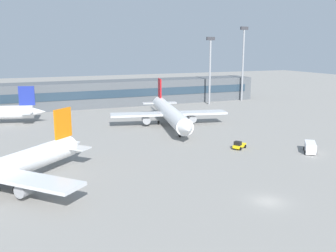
% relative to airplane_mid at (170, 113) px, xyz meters
% --- Properties ---
extents(ground_plane, '(400.00, 400.00, 0.00)m').
position_rel_airplane_mid_xyz_m(ground_plane, '(-7.61, -13.13, -3.48)').
color(ground_plane, gray).
extents(terminal_building, '(117.75, 12.13, 9.00)m').
position_rel_airplane_mid_xyz_m(terminal_building, '(-7.61, 42.24, 1.02)').
color(terminal_building, '#4C5156').
rests_on(terminal_building, ground_plane).
extents(airplane_mid, '(32.33, 45.69, 11.41)m').
position_rel_airplane_mid_xyz_m(airplane_mid, '(0.00, 0.00, 0.00)').
color(airplane_mid, silver).
rests_on(airplane_mid, ground_plane).
extents(baggage_tug_yellow, '(3.84, 3.19, 1.75)m').
position_rel_airplane_mid_xyz_m(baggage_tug_yellow, '(4.19, -27.58, -2.68)').
color(baggage_tug_yellow, yellow).
rests_on(baggage_tug_yellow, ground_plane).
extents(service_van_white, '(4.80, 5.32, 2.08)m').
position_rel_airplane_mid_xyz_m(service_van_white, '(16.10, -35.60, -2.37)').
color(service_van_white, white).
rests_on(service_van_white, ground_plane).
extents(floodlight_tower_west, '(3.20, 0.80, 28.71)m').
position_rel_airplane_mid_xyz_m(floodlight_tower_west, '(45.82, 34.48, 12.94)').
color(floodlight_tower_west, gray).
rests_on(floodlight_tower_west, ground_plane).
extents(floodlight_tower_east, '(3.20, 0.80, 24.63)m').
position_rel_airplane_mid_xyz_m(floodlight_tower_east, '(29.26, 31.02, 10.84)').
color(floodlight_tower_east, gray).
rests_on(floodlight_tower_east, ground_plane).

